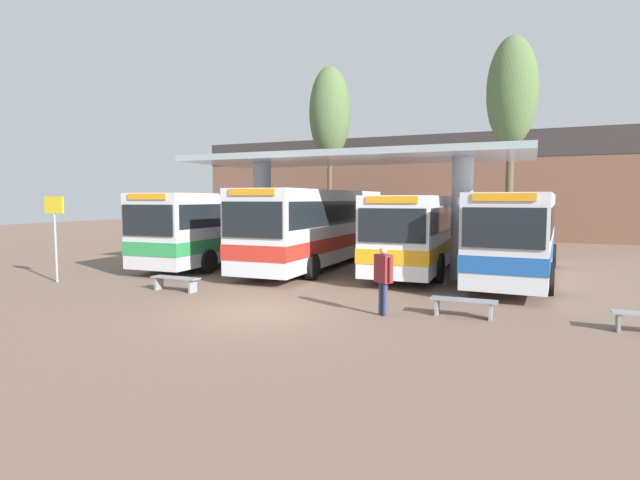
{
  "coord_description": "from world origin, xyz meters",
  "views": [
    {
      "loc": [
        6.69,
        -11.35,
        3.0
      ],
      "look_at": [
        0.0,
        4.25,
        1.6
      ],
      "focal_mm": 28.0,
      "sensor_mm": 36.0,
      "label": 1
    }
  ],
  "objects_px": {
    "transit_bus_center_bay": "(318,224)",
    "poplar_tree_behind_right": "(512,94)",
    "waiting_bench_mid_platform": "(463,304)",
    "waiting_bench_far_platform": "(176,281)",
    "transit_bus_right_bay": "(424,228)",
    "pedestrian_waiting": "(383,274)",
    "transit_bus_left_bay": "(225,225)",
    "transit_bus_far_right_bay": "(518,230)",
    "info_sign_platform": "(55,221)",
    "poplar_tree_behind_left": "(330,114)",
    "parked_car_street": "(369,226)"
  },
  "relations": [
    {
      "from": "transit_bus_left_bay",
      "to": "waiting_bench_far_platform",
      "type": "bearing_deg",
      "value": 109.48
    },
    {
      "from": "waiting_bench_mid_platform",
      "to": "waiting_bench_far_platform",
      "type": "height_order",
      "value": "same"
    },
    {
      "from": "waiting_bench_mid_platform",
      "to": "pedestrian_waiting",
      "type": "distance_m",
      "value": 2.17
    },
    {
      "from": "info_sign_platform",
      "to": "pedestrian_waiting",
      "type": "distance_m",
      "value": 12.34
    },
    {
      "from": "parked_car_street",
      "to": "waiting_bench_mid_platform",
      "type": "bearing_deg",
      "value": -66.79
    },
    {
      "from": "info_sign_platform",
      "to": "poplar_tree_behind_left",
      "type": "relative_size",
      "value": 0.27
    },
    {
      "from": "waiting_bench_far_platform",
      "to": "parked_car_street",
      "type": "distance_m",
      "value": 22.41
    },
    {
      "from": "transit_bus_left_bay",
      "to": "waiting_bench_mid_platform",
      "type": "xyz_separation_m",
      "value": [
        11.8,
        -6.9,
        -1.45
      ]
    },
    {
      "from": "waiting_bench_mid_platform",
      "to": "poplar_tree_behind_right",
      "type": "distance_m",
      "value": 16.65
    },
    {
      "from": "transit_bus_center_bay",
      "to": "pedestrian_waiting",
      "type": "bearing_deg",
      "value": 122.57
    },
    {
      "from": "poplar_tree_behind_right",
      "to": "waiting_bench_far_platform",
      "type": "bearing_deg",
      "value": -122.93
    },
    {
      "from": "waiting_bench_mid_platform",
      "to": "pedestrian_waiting",
      "type": "bearing_deg",
      "value": -161.51
    },
    {
      "from": "info_sign_platform",
      "to": "poplar_tree_behind_left",
      "type": "height_order",
      "value": "poplar_tree_behind_left"
    },
    {
      "from": "waiting_bench_mid_platform",
      "to": "info_sign_platform",
      "type": "relative_size",
      "value": 0.54
    },
    {
      "from": "transit_bus_center_bay",
      "to": "pedestrian_waiting",
      "type": "distance_m",
      "value": 9.64
    },
    {
      "from": "transit_bus_center_bay",
      "to": "pedestrian_waiting",
      "type": "xyz_separation_m",
      "value": [
        5.31,
        -8.02,
        -0.79
      ]
    },
    {
      "from": "transit_bus_right_bay",
      "to": "waiting_bench_far_platform",
      "type": "height_order",
      "value": "transit_bus_right_bay"
    },
    {
      "from": "transit_bus_right_bay",
      "to": "transit_bus_far_right_bay",
      "type": "relative_size",
      "value": 1.02
    },
    {
      "from": "transit_bus_far_right_bay",
      "to": "waiting_bench_far_platform",
      "type": "relative_size",
      "value": 7.09
    },
    {
      "from": "transit_bus_center_bay",
      "to": "waiting_bench_mid_platform",
      "type": "distance_m",
      "value": 10.44
    },
    {
      "from": "poplar_tree_behind_right",
      "to": "parked_car_street",
      "type": "bearing_deg",
      "value": 142.17
    },
    {
      "from": "transit_bus_far_right_bay",
      "to": "transit_bus_left_bay",
      "type": "bearing_deg",
      "value": 6.41
    },
    {
      "from": "transit_bus_far_right_bay",
      "to": "pedestrian_waiting",
      "type": "xyz_separation_m",
      "value": [
        -2.98,
        -8.43,
        -0.7
      ]
    },
    {
      "from": "transit_bus_right_bay",
      "to": "waiting_bench_far_platform",
      "type": "distance_m",
      "value": 10.88
    },
    {
      "from": "info_sign_platform",
      "to": "pedestrian_waiting",
      "type": "height_order",
      "value": "info_sign_platform"
    },
    {
      "from": "transit_bus_right_bay",
      "to": "poplar_tree_behind_right",
      "type": "xyz_separation_m",
      "value": [
        3.15,
        5.87,
        6.55
      ]
    },
    {
      "from": "transit_bus_far_right_bay",
      "to": "poplar_tree_behind_left",
      "type": "xyz_separation_m",
      "value": [
        -11.74,
        9.48,
        6.66
      ]
    },
    {
      "from": "transit_bus_right_bay",
      "to": "info_sign_platform",
      "type": "bearing_deg",
      "value": 36.7
    },
    {
      "from": "transit_bus_center_bay",
      "to": "poplar_tree_behind_right",
      "type": "xyz_separation_m",
      "value": [
        7.6,
        7.25,
        6.43
      ]
    },
    {
      "from": "transit_bus_left_bay",
      "to": "transit_bus_far_right_bay",
      "type": "bearing_deg",
      "value": -177.89
    },
    {
      "from": "transit_bus_right_bay",
      "to": "transit_bus_far_right_bay",
      "type": "height_order",
      "value": "transit_bus_far_right_bay"
    },
    {
      "from": "transit_bus_far_right_bay",
      "to": "waiting_bench_mid_platform",
      "type": "xyz_separation_m",
      "value": [
        -1.05,
        -7.79,
        -1.45
      ]
    },
    {
      "from": "transit_bus_right_bay",
      "to": "poplar_tree_behind_left",
      "type": "xyz_separation_m",
      "value": [
        -7.9,
        8.52,
        6.7
      ]
    },
    {
      "from": "waiting_bench_mid_platform",
      "to": "pedestrian_waiting",
      "type": "height_order",
      "value": "pedestrian_waiting"
    },
    {
      "from": "transit_bus_right_bay",
      "to": "parked_car_street",
      "type": "xyz_separation_m",
      "value": [
        -6.86,
        13.65,
        -0.74
      ]
    },
    {
      "from": "transit_bus_right_bay",
      "to": "poplar_tree_behind_right",
      "type": "relative_size",
      "value": 1.1
    },
    {
      "from": "transit_bus_left_bay",
      "to": "transit_bus_far_right_bay",
      "type": "height_order",
      "value": "transit_bus_left_bay"
    },
    {
      "from": "transit_bus_right_bay",
      "to": "waiting_bench_mid_platform",
      "type": "relative_size",
      "value": 7.43
    },
    {
      "from": "transit_bus_right_bay",
      "to": "transit_bus_far_right_bay",
      "type": "distance_m",
      "value": 3.96
    },
    {
      "from": "pedestrian_waiting",
      "to": "parked_car_street",
      "type": "relative_size",
      "value": 0.43
    },
    {
      "from": "waiting_bench_mid_platform",
      "to": "transit_bus_center_bay",
      "type": "bearing_deg",
      "value": 134.47
    },
    {
      "from": "transit_bus_left_bay",
      "to": "poplar_tree_behind_left",
      "type": "height_order",
      "value": "poplar_tree_behind_left"
    },
    {
      "from": "transit_bus_right_bay",
      "to": "pedestrian_waiting",
      "type": "distance_m",
      "value": 9.46
    },
    {
      "from": "transit_bus_right_bay",
      "to": "pedestrian_waiting",
      "type": "height_order",
      "value": "transit_bus_right_bay"
    },
    {
      "from": "pedestrian_waiting",
      "to": "poplar_tree_behind_left",
      "type": "distance_m",
      "value": 21.25
    },
    {
      "from": "transit_bus_far_right_bay",
      "to": "info_sign_platform",
      "type": "xyz_separation_m",
      "value": [
        -15.27,
        -8.05,
        0.41
      ]
    },
    {
      "from": "transit_bus_far_right_bay",
      "to": "pedestrian_waiting",
      "type": "height_order",
      "value": "transit_bus_far_right_bay"
    },
    {
      "from": "waiting_bench_mid_platform",
      "to": "transit_bus_right_bay",
      "type": "bearing_deg",
      "value": 107.66
    },
    {
      "from": "transit_bus_far_right_bay",
      "to": "poplar_tree_behind_left",
      "type": "distance_m",
      "value": 16.49
    },
    {
      "from": "transit_bus_far_right_bay",
      "to": "parked_car_street",
      "type": "height_order",
      "value": "transit_bus_far_right_bay"
    }
  ]
}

